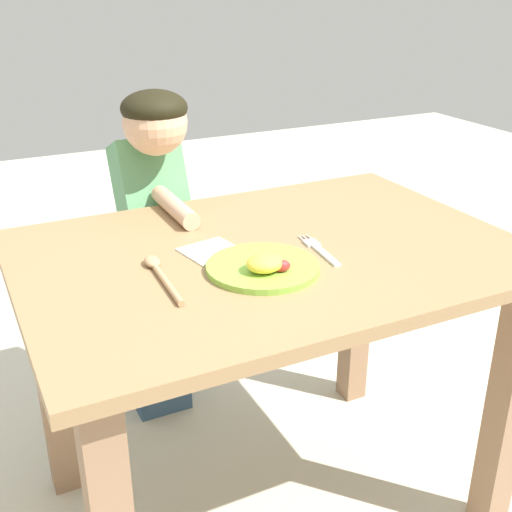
{
  "coord_description": "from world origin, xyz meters",
  "views": [
    {
      "loc": [
        -0.63,
        -1.2,
        1.33
      ],
      "look_at": [
        -0.07,
        -0.06,
        0.78
      ],
      "focal_mm": 45.47,
      "sensor_mm": 36.0,
      "label": 1
    }
  ],
  "objects_px": {
    "plate": "(264,266)",
    "person": "(155,248)",
    "fork": "(319,250)",
    "spoon": "(160,273)"
  },
  "relations": [
    {
      "from": "plate",
      "to": "spoon",
      "type": "distance_m",
      "value": 0.22
    },
    {
      "from": "fork",
      "to": "spoon",
      "type": "bearing_deg",
      "value": 90.63
    },
    {
      "from": "plate",
      "to": "person",
      "type": "distance_m",
      "value": 0.63
    },
    {
      "from": "plate",
      "to": "fork",
      "type": "xyz_separation_m",
      "value": [
        0.16,
        0.04,
        -0.01
      ]
    },
    {
      "from": "plate",
      "to": "person",
      "type": "relative_size",
      "value": 0.23
    },
    {
      "from": "person",
      "to": "fork",
      "type": "bearing_deg",
      "value": 110.61
    },
    {
      "from": "fork",
      "to": "person",
      "type": "height_order",
      "value": "person"
    },
    {
      "from": "person",
      "to": "spoon",
      "type": "bearing_deg",
      "value": 73.96
    },
    {
      "from": "plate",
      "to": "person",
      "type": "height_order",
      "value": "person"
    },
    {
      "from": "plate",
      "to": "spoon",
      "type": "height_order",
      "value": "plate"
    }
  ]
}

